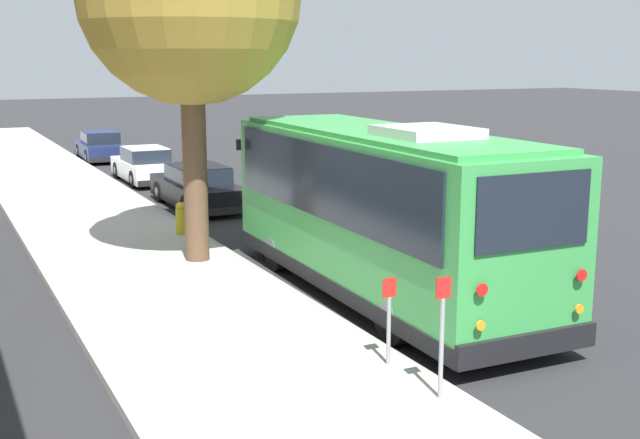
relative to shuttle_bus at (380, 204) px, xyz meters
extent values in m
plane|color=#28282B|center=(1.09, -0.40, -1.79)|extent=(160.00, 160.00, 0.00)
cube|color=#B2AFA8|center=(1.09, 3.62, -1.71)|extent=(80.00, 4.03, 0.15)
cube|color=#9D9A94|center=(1.09, 1.54, -1.71)|extent=(80.00, 0.14, 0.15)
cube|color=green|center=(0.00, 0.00, -0.11)|extent=(8.70, 2.64, 2.82)
cube|color=black|center=(0.00, 0.00, -1.38)|extent=(8.75, 2.69, 0.28)
cube|color=black|center=(0.00, 0.00, 0.51)|extent=(8.00, 2.71, 1.35)
cube|color=black|center=(4.35, -0.11, 0.51)|extent=(0.08, 2.12, 1.41)
cube|color=black|center=(-4.34, 0.11, 0.61)|extent=(0.08, 1.95, 1.08)
cube|color=black|center=(4.35, -0.11, 1.16)|extent=(0.09, 1.75, 0.22)
cube|color=green|center=(0.00, 0.00, 1.34)|extent=(8.17, 2.40, 0.10)
cube|color=silver|center=(-1.54, 0.04, 1.46)|extent=(1.62, 1.41, 0.20)
cube|color=black|center=(4.37, -0.11, -1.34)|extent=(0.16, 2.45, 0.36)
cube|color=black|center=(-4.36, 0.11, -1.34)|extent=(0.16, 2.45, 0.36)
cylinder|color=red|center=(-4.38, 0.99, -0.39)|extent=(0.03, 0.18, 0.18)
cylinder|color=orange|center=(-4.38, 0.99, -0.90)|extent=(0.03, 0.14, 0.14)
cylinder|color=red|center=(-4.43, -0.76, -0.39)|extent=(0.03, 0.18, 0.18)
cylinder|color=orange|center=(-4.43, -0.76, -0.90)|extent=(0.03, 0.14, 0.14)
cube|color=white|center=(4.43, 0.70, -1.17)|extent=(0.05, 0.32, 0.18)
cube|color=white|center=(4.39, -0.92, -1.17)|extent=(0.05, 0.32, 0.18)
cube|color=black|center=(4.09, 1.26, 0.78)|extent=(0.06, 0.10, 0.24)
cylinder|color=black|center=(2.59, 0.99, -1.30)|extent=(0.99, 0.33, 0.98)
cylinder|color=slate|center=(2.59, 0.99, -1.30)|extent=(0.45, 0.33, 0.44)
cylinder|color=black|center=(2.53, -1.12, -1.30)|extent=(0.99, 0.33, 0.98)
cylinder|color=slate|center=(2.53, -1.12, -1.30)|extent=(0.45, 0.33, 0.44)
cylinder|color=black|center=(-2.39, 1.12, -1.30)|extent=(0.99, 0.33, 0.98)
cylinder|color=slate|center=(-2.39, 1.12, -1.30)|extent=(0.45, 0.33, 0.44)
cylinder|color=black|center=(-2.45, -0.99, -1.30)|extent=(0.99, 0.33, 0.98)
cylinder|color=slate|center=(-2.45, -0.99, -1.30)|extent=(0.45, 0.33, 0.44)
cube|color=black|center=(10.44, 0.24, -1.31)|extent=(4.55, 1.73, 0.64)
cube|color=black|center=(10.32, 0.24, -0.75)|extent=(2.16, 1.49, 0.48)
cube|color=black|center=(10.32, 0.24, -0.51)|extent=(2.07, 1.45, 0.05)
cube|color=black|center=(12.74, 0.24, -1.53)|extent=(0.08, 1.66, 0.20)
cube|color=black|center=(8.15, 0.23, -1.53)|extent=(0.08, 1.66, 0.20)
cylinder|color=black|center=(11.88, 1.03, -1.46)|extent=(0.65, 0.20, 0.65)
cylinder|color=slate|center=(11.88, 1.03, -1.46)|extent=(0.29, 0.22, 0.29)
cylinder|color=black|center=(11.88, -0.54, -1.46)|extent=(0.65, 0.20, 0.65)
cylinder|color=slate|center=(11.88, -0.54, -1.46)|extent=(0.29, 0.22, 0.29)
cylinder|color=black|center=(9.01, 1.02, -1.46)|extent=(0.65, 0.20, 0.65)
cylinder|color=slate|center=(9.01, 1.02, -1.46)|extent=(0.29, 0.22, 0.29)
cylinder|color=black|center=(9.01, -0.55, -1.46)|extent=(0.65, 0.20, 0.65)
cylinder|color=slate|center=(9.01, -0.55, -1.46)|extent=(0.29, 0.22, 0.29)
cube|color=silver|center=(16.22, 0.36, -1.32)|extent=(4.06, 1.64, 0.62)
cube|color=black|center=(16.11, 0.36, -0.77)|extent=(1.93, 1.42, 0.48)
cube|color=silver|center=(16.11, 0.36, -0.53)|extent=(1.85, 1.38, 0.05)
cube|color=black|center=(18.27, 0.36, -1.53)|extent=(0.08, 1.59, 0.20)
cube|color=black|center=(14.17, 0.36, -1.53)|extent=(0.08, 1.59, 0.20)
cylinder|color=black|center=(17.51, 1.10, -1.48)|extent=(0.63, 0.20, 0.63)
cylinder|color=slate|center=(17.51, 1.10, -1.48)|extent=(0.28, 0.22, 0.28)
cylinder|color=black|center=(17.50, -0.38, -1.48)|extent=(0.63, 0.20, 0.63)
cylinder|color=slate|center=(17.50, -0.38, -1.48)|extent=(0.28, 0.22, 0.28)
cylinder|color=black|center=(14.94, 1.10, -1.48)|extent=(0.63, 0.20, 0.63)
cylinder|color=slate|center=(14.94, 1.10, -1.48)|extent=(0.28, 0.22, 0.28)
cylinder|color=black|center=(14.94, -0.38, -1.48)|extent=(0.63, 0.20, 0.63)
cylinder|color=slate|center=(14.94, -0.38, -1.48)|extent=(0.28, 0.22, 0.28)
cube|color=#19234C|center=(23.37, 0.54, -1.32)|extent=(4.04, 1.79, 0.63)
cube|color=black|center=(23.27, 0.54, -0.76)|extent=(1.94, 1.50, 0.48)
cube|color=#19234C|center=(23.27, 0.54, -0.52)|extent=(1.86, 1.46, 0.05)
cube|color=black|center=(25.39, 0.47, -1.53)|extent=(0.13, 1.61, 0.20)
cube|color=black|center=(21.36, 0.60, -1.53)|extent=(0.13, 1.61, 0.20)
cylinder|color=black|center=(24.66, 1.25, -1.47)|extent=(0.64, 0.22, 0.64)
cylinder|color=slate|center=(24.66, 1.25, -1.47)|extent=(0.29, 0.23, 0.29)
cylinder|color=black|center=(24.60, -0.26, -1.47)|extent=(0.64, 0.22, 0.64)
cylinder|color=slate|center=(24.60, -0.26, -1.47)|extent=(0.29, 0.23, 0.29)
cylinder|color=black|center=(22.14, 1.33, -1.47)|extent=(0.64, 0.22, 0.64)
cylinder|color=slate|center=(22.14, 1.33, -1.47)|extent=(0.29, 0.23, 0.29)
cylinder|color=black|center=(22.09, -0.17, -1.47)|extent=(0.64, 0.22, 0.64)
cylinder|color=slate|center=(22.09, -0.17, -1.47)|extent=(0.29, 0.23, 0.29)
cylinder|color=brown|center=(3.67, 2.42, 0.38)|extent=(0.52, 0.52, 4.03)
cylinder|color=gray|center=(-4.72, 1.87, -0.97)|extent=(0.06, 0.06, 1.34)
cube|color=red|center=(-4.72, 1.87, -0.16)|extent=(0.02, 0.22, 0.28)
cylinder|color=gray|center=(-3.43, 1.87, -1.14)|extent=(0.06, 0.06, 1.00)
cube|color=red|center=(-3.43, 1.87, -0.50)|extent=(0.02, 0.22, 0.28)
cylinder|color=gold|center=(6.33, 2.01, -1.31)|extent=(0.22, 0.22, 0.65)
sphere|color=gold|center=(6.33, 2.01, -0.93)|extent=(0.20, 0.20, 0.20)
camera|label=1|loc=(-12.74, 7.59, 2.69)|focal=45.00mm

